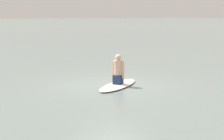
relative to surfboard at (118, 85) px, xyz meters
name	(u,v)px	position (x,y,z in m)	size (l,w,h in m)	color
ground_plane	(111,85)	(-0.05, 0.39, -0.04)	(400.00, 400.00, 0.00)	slate
surfboard	(118,85)	(0.00, 0.00, 0.00)	(2.64, 0.80, 0.09)	silver
person_paddler	(118,71)	(0.00, 0.00, 0.52)	(0.44, 0.43, 1.05)	navy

